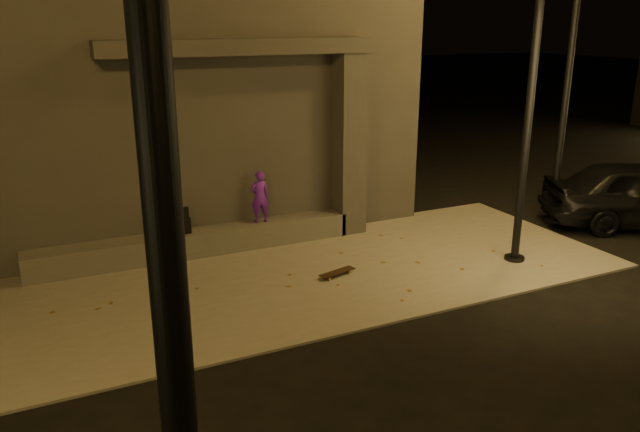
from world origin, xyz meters
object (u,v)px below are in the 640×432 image
skateboarder (260,197)px  street_lamp_0 (538,27)px  backpack (179,224)px  skateboard (337,272)px  column (349,145)px

skateboarder → street_lamp_0: street_lamp_0 is taller
skateboarder → backpack: bearing=2.3°
skateboarder → skateboard: size_ratio=1.41×
column → street_lamp_0: size_ratio=0.49×
backpack → column: bearing=-6.5°
street_lamp_0 → backpack: bearing=153.0°
skateboard → street_lamp_0: street_lamp_0 is taller
column → street_lamp_0: street_lamp_0 is taller
column → skateboarder: bearing=180.0°
backpack → street_lamp_0: 7.05m
backpack → street_lamp_0: (5.47, -2.78, 3.46)m
backpack → skateboard: bearing=-49.9°
skateboarder → skateboard: (0.62, -2.07, -0.89)m
column → skateboard: column is taller
skateboard → street_lamp_0: 5.24m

